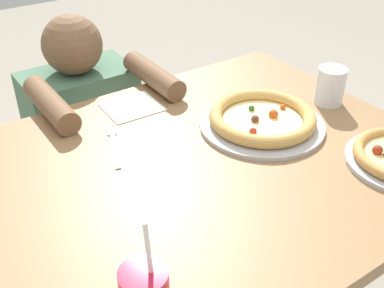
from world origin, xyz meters
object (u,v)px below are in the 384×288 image
fork (114,144)px  diner_seated (88,151)px  water_cup_clear (330,85)px  pizza_far (262,119)px

fork → diner_seated: bearing=78.5°
water_cup_clear → diner_seated: (-0.54, 0.62, -0.37)m
diner_seated → pizza_far: bearing=-64.8°
fork → diner_seated: 0.57m
water_cup_clear → fork: size_ratio=0.57×
diner_seated → water_cup_clear: bearing=-48.7°
water_cup_clear → pizza_far: bearing=178.1°
fork → diner_seated: diner_seated is taller
water_cup_clear → diner_seated: bearing=131.3°
pizza_far → diner_seated: (-0.29, 0.61, -0.34)m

